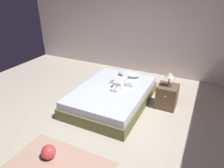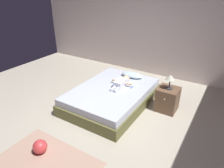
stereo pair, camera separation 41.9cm
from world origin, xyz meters
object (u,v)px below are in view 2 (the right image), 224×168
at_px(baby, 122,82).
at_px(lamp, 170,78).
at_px(pillow, 132,75).
at_px(toothbrush, 132,87).
at_px(nightstand, 167,99).
at_px(toy_ball, 40,147).
at_px(bed, 112,96).

relative_size(baby, lamp, 2.18).
height_order(pillow, toothbrush, pillow).
relative_size(toothbrush, nightstand, 0.25).
height_order(pillow, baby, baby).
height_order(nightstand, toy_ball, nightstand).
height_order(toothbrush, nightstand, nightstand).
xyz_separation_m(baby, lamp, (1.01, 0.16, 0.28)).
distance_m(toothbrush, toy_ball, 2.20).
distance_m(baby, toy_ball, 2.15).
bearing_deg(lamp, toy_ball, -119.66).
relative_size(bed, nightstand, 4.14).
relative_size(pillow, baby, 0.82).
bearing_deg(bed, toy_ball, -95.29).
bearing_deg(baby, nightstand, 8.98).
bearing_deg(bed, lamp, 19.64).
height_order(bed, pillow, pillow).
bearing_deg(lamp, baby, -171.02).
bearing_deg(nightstand, toy_ball, -119.66).
relative_size(pillow, nightstand, 1.08).
height_order(bed, nightstand, nightstand).
bearing_deg(toothbrush, toy_ball, -104.00).
bearing_deg(nightstand, toothbrush, -169.66).
bearing_deg(toy_ball, pillow, 84.07).
bearing_deg(toothbrush, pillow, 117.19).
xyz_separation_m(pillow, nightstand, (1.02, -0.36, -0.19)).
bearing_deg(lamp, toothbrush, -169.65).
bearing_deg(toothbrush, bed, -143.96).
height_order(pillow, lamp, lamp).
height_order(baby, nightstand, baby).
relative_size(bed, toy_ball, 9.32).
relative_size(baby, nightstand, 1.33).
bearing_deg(pillow, toothbrush, -62.81).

